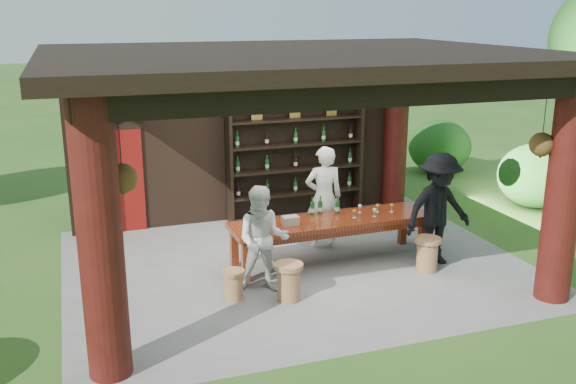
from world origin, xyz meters
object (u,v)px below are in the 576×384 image
object	(u,v)px
stool_near_right	(427,253)
guest_woman	(263,240)
stool_far_left	(234,284)
napkin_basket	(290,221)
guest_man	(438,209)
wine_shelf	(296,158)
stool_near_left	(289,281)
host	(324,197)
tasting_table	(331,226)

from	to	relation	value
stool_near_right	guest_woman	xyz separation A→B (m)	(-2.73, 0.13, 0.52)
stool_far_left	napkin_basket	bearing A→B (deg)	35.52
guest_man	stool_near_right	bearing A→B (deg)	-147.87
stool_far_left	guest_woman	size ratio (longest dim) A/B	0.27
stool_near_right	wine_shelf	bearing A→B (deg)	107.40
guest_woman	guest_man	world-z (taller)	guest_man
wine_shelf	stool_near_left	xyz separation A→B (m)	(-1.41, -3.67, -0.93)
wine_shelf	stool_far_left	distance (m)	4.13
stool_near_left	host	world-z (taller)	host
napkin_basket	guest_woman	bearing A→B (deg)	-133.99
stool_near_left	stool_near_right	bearing A→B (deg)	6.75
stool_near_right	stool_far_left	world-z (taller)	stool_near_right
napkin_basket	stool_near_left	bearing A→B (deg)	-110.32
wine_shelf	guest_man	xyz separation A→B (m)	(1.36, -3.15, -0.29)
stool_far_left	guest_woman	world-z (taller)	guest_woman
stool_near_left	napkin_basket	bearing A→B (deg)	69.68
tasting_table	guest_man	size ratio (longest dim) A/B	1.80
tasting_table	guest_woman	xyz separation A→B (m)	(-1.40, -0.76, 0.18)
guest_man	stool_near_left	bearing A→B (deg)	-174.75
wine_shelf	host	xyz separation A→B (m)	(-0.11, -1.79, -0.32)
tasting_table	stool_near_right	xyz separation A→B (m)	(1.33, -0.89, -0.33)
tasting_table	host	xyz separation A→B (m)	(0.16, 0.70, 0.28)
napkin_basket	wine_shelf	bearing A→B (deg)	68.65
guest_man	napkin_basket	bearing A→B (deg)	160.33
wine_shelf	stool_near_left	distance (m)	4.04
host	napkin_basket	size ratio (longest dim) A/B	7.04
stool_near_right	guest_woman	size ratio (longest dim) A/B	0.35
guest_man	guest_woman	bearing A→B (deg)	176.45
wine_shelf	napkin_basket	distance (m)	2.77
host	guest_man	bearing A→B (deg)	144.74
guest_woman	napkin_basket	bearing A→B (deg)	65.59
host	napkin_basket	xyz separation A→B (m)	(-0.88, -0.76, -0.09)
stool_near_right	guest_woman	distance (m)	2.78
wine_shelf	stool_near_right	xyz separation A→B (m)	(1.06, -3.38, -0.93)
stool_near_right	stool_far_left	size ratio (longest dim) A/B	1.27
stool_near_right	stool_far_left	distance (m)	3.22
napkin_basket	guest_man	bearing A→B (deg)	-14.19
stool_near_left	stool_near_right	xyz separation A→B (m)	(2.47, 0.29, 0.00)
tasting_table	napkin_basket	world-z (taller)	napkin_basket
stool_near_left	napkin_basket	xyz separation A→B (m)	(0.42, 1.12, 0.52)
stool_near_left	stool_near_right	world-z (taller)	same
stool_far_left	stool_near_left	bearing A→B (deg)	-21.21
tasting_table	guest_woman	world-z (taller)	guest_woman
stool_near_left	stool_far_left	world-z (taller)	stool_near_left
guest_man	napkin_basket	world-z (taller)	guest_man
guest_woman	guest_man	bearing A→B (deg)	21.51
guest_man	wine_shelf	bearing A→B (deg)	107.91
tasting_table	stool_far_left	world-z (taller)	tasting_table
host	guest_man	xyz separation A→B (m)	(1.47, -1.35, 0.03)
stool_far_left	napkin_basket	size ratio (longest dim) A/B	1.70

